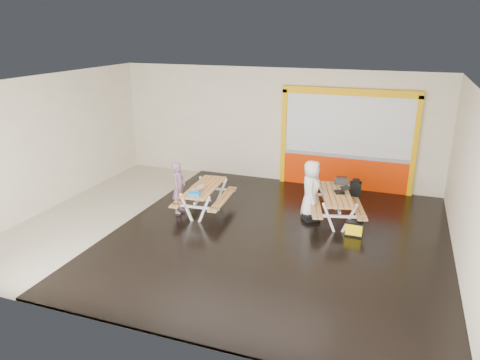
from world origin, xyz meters
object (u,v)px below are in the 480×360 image
at_px(backpack, 355,188).
at_px(dark_case, 311,217).
at_px(laptop_left, 197,189).
at_px(fluke_bag, 354,229).
at_px(person_left, 179,187).
at_px(person_right, 311,190).
at_px(toolbox, 341,181).
at_px(picnic_table_right, 336,200).
at_px(blue_pouch, 194,194).
at_px(laptop_right, 341,191).
at_px(picnic_table_left, 205,193).

relative_size(backpack, dark_case, 1.26).
xyz_separation_m(laptop_left, fluke_bag, (3.88, 0.22, -0.56)).
bearing_deg(person_left, laptop_left, -93.58).
relative_size(person_right, toolbox, 3.91).
height_order(picnic_table_right, person_right, person_right).
relative_size(blue_pouch, dark_case, 0.71).
height_order(laptop_right, fluke_bag, laptop_right).
relative_size(laptop_left, laptop_right, 0.90).
height_order(picnic_table_right, person_left, person_left).
xyz_separation_m(toolbox, dark_case, (-0.56, -0.99, -0.70)).
height_order(laptop_right, dark_case, laptop_right).
bearing_deg(fluke_bag, laptop_right, 117.48).
height_order(laptop_left, backpack, backpack).
height_order(toolbox, backpack, toolbox).
relative_size(picnic_table_left, backpack, 3.94).
relative_size(person_left, person_right, 0.89).
bearing_deg(dark_case, laptop_left, -165.00).
distance_m(laptop_right, blue_pouch, 3.63).
relative_size(laptop_right, dark_case, 1.14).
height_order(person_left, backpack, person_left).
bearing_deg(laptop_left, person_left, -179.94).
relative_size(person_left, blue_pouch, 4.89).
bearing_deg(person_right, blue_pouch, 108.01).
xyz_separation_m(person_right, laptop_right, (0.73, 0.14, 0.01)).
relative_size(picnic_table_right, fluke_bag, 5.31).
relative_size(picnic_table_left, blue_pouch, 6.98).
bearing_deg(backpack, picnic_table_right, -116.95).
bearing_deg(laptop_left, picnic_table_left, 83.81).
relative_size(toolbox, dark_case, 1.00).
distance_m(laptop_right, backpack, 0.69).
distance_m(backpack, dark_case, 1.46).
distance_m(toolbox, dark_case, 1.34).
height_order(picnic_table_right, fluke_bag, picnic_table_right).
height_order(picnic_table_left, person_right, person_right).
bearing_deg(backpack, person_right, -142.88).
bearing_deg(toolbox, picnic_table_right, -90.19).
xyz_separation_m(backpack, fluke_bag, (0.17, -1.49, -0.46)).
xyz_separation_m(picnic_table_right, person_left, (-3.84, -0.97, 0.19)).
height_order(picnic_table_left, laptop_left, laptop_left).
distance_m(picnic_table_left, person_right, 2.73).
xyz_separation_m(picnic_table_right, fluke_bag, (0.55, -0.75, -0.36)).
distance_m(picnic_table_left, laptop_left, 0.43).
height_order(laptop_left, dark_case, laptop_left).
bearing_deg(backpack, laptop_right, -114.45).
bearing_deg(toolbox, picnic_table_left, -157.54).
relative_size(person_left, backpack, 2.76).
distance_m(laptop_left, backpack, 4.09).
height_order(picnic_table_right, toolbox, toolbox).
bearing_deg(laptop_left, blue_pouch, -75.01).
bearing_deg(person_left, dark_case, -80.84).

